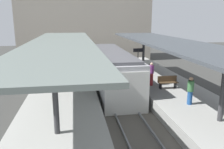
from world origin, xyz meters
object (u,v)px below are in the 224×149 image
object	(u,v)px
platform_sign	(138,55)
passenger_near_bench	(151,74)
commuter_train	(112,70)
platform_bench	(168,82)
passenger_far_end	(50,63)
passenger_mid_platform	(190,90)

from	to	relation	value
platform_sign	passenger_near_bench	xyz separation A→B (m)	(-0.15, -4.19, -0.74)
commuter_train	platform_bench	size ratio (longest dim) A/B	7.92
commuter_train	passenger_far_end	xyz separation A→B (m)	(-5.14, 2.64, 0.22)
platform_sign	passenger_far_end	distance (m)	7.89
commuter_train	passenger_far_end	world-z (taller)	commuter_train
platform_bench	passenger_mid_platform	size ratio (longest dim) A/B	0.87
commuter_train	platform_sign	xyz separation A→B (m)	(2.67, 1.84, 0.90)
commuter_train	platform_sign	distance (m)	3.36
platform_sign	passenger_near_bench	distance (m)	4.26
passenger_mid_platform	platform_bench	bearing A→B (deg)	89.87
passenger_near_bench	passenger_mid_platform	size ratio (longest dim) A/B	1.06
platform_bench	platform_sign	size ratio (longest dim) A/B	0.63
commuter_train	passenger_near_bench	bearing A→B (deg)	-43.04
platform_sign	passenger_mid_platform	distance (m)	8.35
passenger_mid_platform	passenger_far_end	world-z (taller)	passenger_far_end
commuter_train	passenger_near_bench	distance (m)	3.45
platform_bench	passenger_mid_platform	bearing A→B (deg)	-90.13
passenger_far_end	passenger_mid_platform	bearing A→B (deg)	-46.66
platform_sign	passenger_far_end	size ratio (longest dim) A/B	1.22
passenger_mid_platform	platform_sign	bearing A→B (deg)	95.20
commuter_train	platform_bench	xyz separation A→B (m)	(3.43, -3.23, -0.26)
passenger_near_bench	platform_bench	bearing A→B (deg)	-43.62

